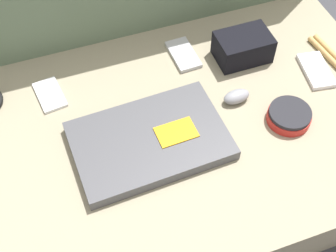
# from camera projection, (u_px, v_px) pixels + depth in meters

# --- Properties ---
(ground_plane) EXTENTS (8.00, 8.00, 0.00)m
(ground_plane) POSITION_uv_depth(u_px,v_px,m) (168.00, 160.00, 1.19)
(ground_plane) COLOR #38383D
(couch_seat) EXTENTS (1.16, 0.69, 0.12)m
(couch_seat) POSITION_uv_depth(u_px,v_px,m) (168.00, 146.00, 1.14)
(couch_seat) COLOR gray
(couch_seat) RESTS_ON ground_plane
(laptop) EXTENTS (0.35, 0.24, 0.03)m
(laptop) POSITION_uv_depth(u_px,v_px,m) (150.00, 141.00, 1.06)
(laptop) COLOR #47474C
(laptop) RESTS_ON couch_seat
(computer_mouse) EXTENTS (0.07, 0.04, 0.03)m
(computer_mouse) POSITION_uv_depth(u_px,v_px,m) (236.00, 97.00, 1.14)
(computer_mouse) COLOR gray
(computer_mouse) RESTS_ON couch_seat
(speaker_puck) EXTENTS (0.10, 0.10, 0.03)m
(speaker_puck) POSITION_uv_depth(u_px,v_px,m) (289.00, 116.00, 1.10)
(speaker_puck) COLOR red
(speaker_puck) RESTS_ON couch_seat
(phone_silver) EXTENTS (0.08, 0.13, 0.01)m
(phone_silver) POSITION_uv_depth(u_px,v_px,m) (316.00, 70.00, 1.20)
(phone_silver) COLOR silver
(phone_silver) RESTS_ON couch_seat
(phone_black) EXTENTS (0.06, 0.12, 0.01)m
(phone_black) POSITION_uv_depth(u_px,v_px,m) (183.00, 54.00, 1.24)
(phone_black) COLOR #B7B7BC
(phone_black) RESTS_ON couch_seat
(phone_small) EXTENTS (0.07, 0.11, 0.01)m
(phone_small) POSITION_uv_depth(u_px,v_px,m) (50.00, 95.00, 1.15)
(phone_small) COLOR silver
(phone_small) RESTS_ON couch_seat
(camera_pouch) EXTENTS (0.14, 0.09, 0.07)m
(camera_pouch) POSITION_uv_depth(u_px,v_px,m) (243.00, 47.00, 1.21)
(camera_pouch) COLOR black
(camera_pouch) RESTS_ON couch_seat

